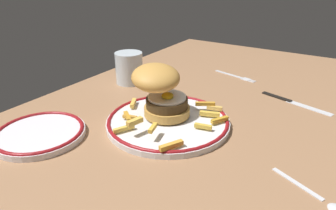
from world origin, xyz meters
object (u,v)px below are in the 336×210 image
Objects in this scene: water_glass at (129,70)px; knife at (290,101)px; side_plate at (40,133)px; fork at (236,76)px; burger at (160,91)px; dinner_plate at (168,121)px; spoon at (331,203)px.

water_glass is 43.84cm from knife.
side_plate is at bearing -172.64° from water_glass.
water_glass reaches higher than fork.
fork is at bearing -48.57° from water_glass.
burger is 1.66× the size of water_glass.
burger is at bearing -126.00° from water_glass.
water_glass reaches higher than side_plate.
water_glass is (15.67, 23.04, 2.94)cm from dinner_plate.
burger is 1.15× the size of spoon.
burger is at bearing 174.75° from fork.
spoon reaches higher than fork.
burger is 36.25cm from spoon.
side_plate is at bearing 160.14° from fork.
burger reaches higher than side_plate.
dinner_plate is at bearing -46.24° from side_plate.
water_glass is 32.45cm from fork.
dinner_plate reaches higher than spoon.
water_glass is (15.13, 20.83, -3.41)cm from burger.
spoon is at bearing -103.78° from burger.
spoon is (-8.48, -34.58, -6.83)cm from burger.
side_plate is (-18.45, 16.49, -6.35)cm from burger.
dinner_plate is 1.48× the size of knife.
knife is at bearing -39.83° from burger.
spoon is at bearing -159.19° from knife.
side_plate reaches higher than fork.
side_plate is 52.03cm from spoon.
spoon is (-7.95, -32.36, -0.48)cm from dinner_plate.
burger is at bearing -41.79° from side_plate.
burger is 25.55cm from side_plate.
spoon is at bearing -145.22° from fork.
burger reaches higher than dinner_plate.
fork is 54.74cm from spoon.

